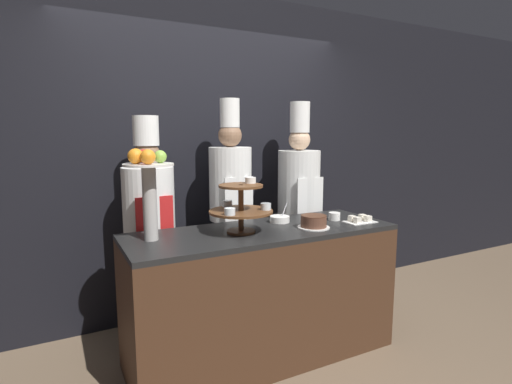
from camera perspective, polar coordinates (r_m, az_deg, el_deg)
ground_plane at (r=2.91m, az=4.35°, el=-25.10°), size 14.00×14.00×0.00m
wall_back at (r=3.59m, az=-6.30°, el=5.05°), size 10.00×0.06×2.80m
buffet_counter at (r=2.95m, az=0.93°, el=-14.28°), size 1.90×0.67×0.94m
tiered_stand at (r=2.67m, az=-2.11°, el=-2.02°), size 0.43×0.43×0.37m
fruit_pedestal at (r=2.53m, az=-15.17°, el=1.65°), size 0.31×0.31×0.58m
cake_round at (r=2.86m, az=8.23°, el=-4.24°), size 0.23×0.23×0.09m
cup_white at (r=3.14m, az=11.13°, el=-3.43°), size 0.09×0.09×0.06m
cake_square_tray at (r=3.11m, az=14.62°, el=-3.86°), size 0.23×0.15×0.05m
serving_bowl_far at (r=3.02m, az=3.42°, el=-3.87°), size 0.15×0.15×0.15m
chef_left at (r=3.11m, az=-14.97°, el=-4.10°), size 0.38×0.38×1.73m
chef_center_left at (r=3.29m, az=-3.64°, el=-1.62°), size 0.35×0.35×1.88m
chef_center_right at (r=3.61m, az=6.11°, el=-1.12°), size 0.38×0.38×1.88m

